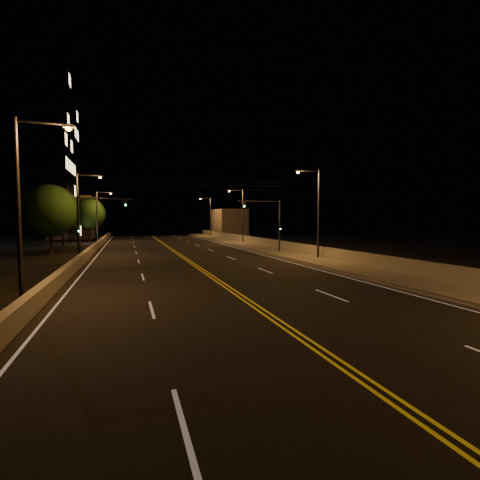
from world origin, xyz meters
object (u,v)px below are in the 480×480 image
object	(u,v)px
streetlight_3	(209,214)
streetlight_6	(99,213)
streetlight_2	(241,212)
tree_1	(51,218)
traffic_signal_right	(271,220)
traffic_signal_left	(90,220)
streetlight_4	(25,197)
streetlight_1	(316,208)
streetlight_5	(81,209)
tree_2	(63,219)
tree_0	(50,211)
tree_3	(89,214)

from	to	relation	value
streetlight_3	streetlight_6	bearing A→B (deg)	-152.84
streetlight_2	tree_1	xyz separation A→B (m)	(-26.37, -0.99, -0.90)
traffic_signal_right	traffic_signal_left	bearing A→B (deg)	180.00
streetlight_4	traffic_signal_right	world-z (taller)	streetlight_4
streetlight_1	streetlight_5	xyz separation A→B (m)	(-21.41, 9.72, 0.00)
tree_2	streetlight_5	bearing A→B (deg)	-76.52
streetlight_2	streetlight_3	xyz separation A→B (m)	(0.00, 22.10, 0.00)
streetlight_1	tree_0	distance (m)	28.33
streetlight_6	streetlight_3	bearing A→B (deg)	27.16
streetlight_5	tree_1	distance (m)	12.92
traffic_signal_right	tree_0	bearing A→B (deg)	164.69
tree_1	tree_3	distance (m)	16.50
tree_3	streetlight_4	bearing A→B (deg)	-87.63
streetlight_4	tree_3	bearing A→B (deg)	92.37
streetlight_2	streetlight_3	bearing A→B (deg)	90.00
streetlight_6	tree_1	xyz separation A→B (m)	(-4.96, -12.10, -0.90)
streetlight_1	tree_1	bearing A→B (deg)	140.66
tree_1	streetlight_5	bearing A→B (deg)	-67.38
tree_2	traffic_signal_right	bearing A→B (deg)	-43.36
tree_2	tree_3	size ratio (longest dim) A/B	0.82
streetlight_2	streetlight_5	distance (m)	24.99
traffic_signal_left	tree_0	xyz separation A→B (m)	(-4.61, 6.41, 0.99)
tree_0	tree_3	xyz separation A→B (m)	(1.50, 24.36, 0.01)
streetlight_2	tree_1	size ratio (longest dim) A/B	1.32
tree_0	traffic_signal_left	bearing A→B (deg)	-54.28
streetlight_5	traffic_signal_left	bearing A→B (deg)	-67.43
traffic_signal_right	tree_3	distance (m)	37.78
streetlight_3	tree_2	size ratio (longest dim) A/B	1.35
streetlight_1	tree_1	size ratio (longest dim) A/B	1.32
streetlight_5	tree_0	xyz separation A→B (m)	(-3.50, 3.75, -0.12)
tree_3	streetlight_3	bearing A→B (deg)	16.36
streetlight_5	traffic_signal_right	bearing A→B (deg)	-7.60
tree_2	tree_3	world-z (taller)	tree_3
streetlight_1	streetlight_6	xyz separation A→B (m)	(-21.41, 33.72, 0.00)
streetlight_2	traffic_signal_right	distance (m)	15.65
streetlight_3	streetlight_4	bearing A→B (deg)	-111.16
traffic_signal_left	tree_1	xyz separation A→B (m)	(-6.06, 14.55, 0.21)
streetlight_1	streetlight_3	bearing A→B (deg)	90.00
tree_0	tree_2	distance (m)	17.20
tree_1	tree_2	world-z (taller)	tree_1
streetlight_4	tree_2	bearing A→B (deg)	96.92
traffic_signal_right	tree_2	bearing A→B (deg)	136.64
tree_0	streetlight_5	bearing A→B (deg)	-46.96
streetlight_5	streetlight_2	bearing A→B (deg)	31.04
streetlight_2	streetlight_4	xyz separation A→B (m)	(-21.41, -33.21, 0.00)
streetlight_2	tree_2	bearing A→B (deg)	163.19
streetlight_2	traffic_signal_right	xyz separation A→B (m)	(-1.50, -15.54, -1.11)
traffic_signal_left	tree_0	bearing A→B (deg)	125.72
streetlight_1	traffic_signal_left	xyz separation A→B (m)	(-20.31, 7.07, -1.11)
streetlight_2	streetlight_6	bearing A→B (deg)	152.58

